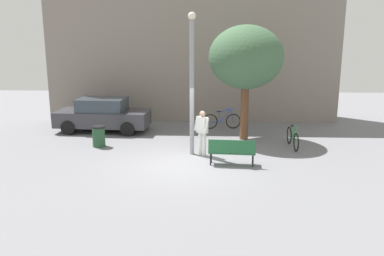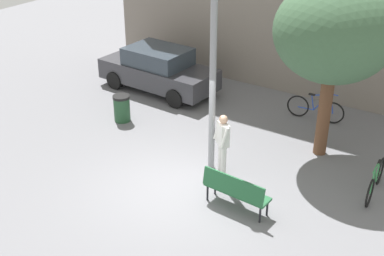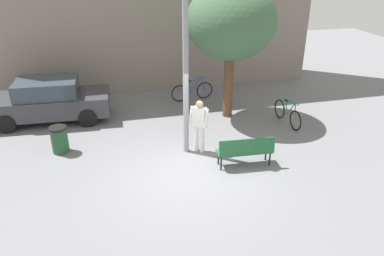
% 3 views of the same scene
% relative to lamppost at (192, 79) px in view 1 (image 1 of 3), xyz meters
% --- Properties ---
extents(ground_plane, '(36.00, 36.00, 0.00)m').
position_rel_lamppost_xyz_m(ground_plane, '(-0.29, -1.31, -2.82)').
color(ground_plane, slate).
extents(building_facade, '(14.73, 2.00, 9.20)m').
position_rel_lamppost_xyz_m(building_facade, '(-0.29, 6.73, 1.78)').
color(building_facade, gray).
rests_on(building_facade, ground_plane).
extents(lamppost, '(0.28, 0.28, 5.16)m').
position_rel_lamppost_xyz_m(lamppost, '(0.00, 0.00, 0.00)').
color(lamppost, gray).
rests_on(lamppost, ground_plane).
extents(person_by_lamppost, '(0.60, 0.55, 1.67)m').
position_rel_lamppost_xyz_m(person_by_lamppost, '(0.38, -0.10, -1.85)').
color(person_by_lamppost, white).
rests_on(person_by_lamppost, ground_plane).
extents(park_bench, '(1.63, 0.58, 0.92)m').
position_rel_lamppost_xyz_m(park_bench, '(1.43, -1.29, -2.27)').
color(park_bench, '#236038').
rests_on(park_bench, ground_plane).
extents(plaza_tree, '(3.08, 3.08, 4.78)m').
position_rel_lamppost_xyz_m(plaza_tree, '(2.12, 2.31, 0.63)').
color(plaza_tree, brown).
rests_on(plaza_tree, ground_plane).
extents(bicycle_blue, '(1.80, 0.25, 0.97)m').
position_rel_lamppost_xyz_m(bicycle_blue, '(1.23, 4.21, -2.43)').
color(bicycle_blue, black).
rests_on(bicycle_blue, ground_plane).
extents(bicycle_green, '(0.15, 1.81, 0.97)m').
position_rel_lamppost_xyz_m(bicycle_green, '(3.95, 1.10, -2.43)').
color(bicycle_green, black).
rests_on(bicycle_green, ground_plane).
extents(parked_car_charcoal, '(4.28, 1.98, 1.55)m').
position_rel_lamppost_xyz_m(parked_car_charcoal, '(-4.27, 3.44, -2.04)').
color(parked_car_charcoal, '#38383D').
rests_on(parked_car_charcoal, ground_plane).
extents(trash_bin, '(0.53, 0.53, 0.84)m').
position_rel_lamppost_xyz_m(trash_bin, '(-3.77, 0.86, -2.39)').
color(trash_bin, '#234C2D').
rests_on(trash_bin, ground_plane).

